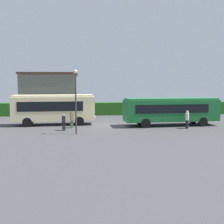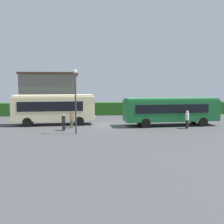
{
  "view_description": "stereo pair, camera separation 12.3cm",
  "coord_description": "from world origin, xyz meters",
  "px_view_note": "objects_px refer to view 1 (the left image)",
  "views": [
    {
      "loc": [
        -2.13,
        -29.39,
        4.61
      ],
      "look_at": [
        0.54,
        0.04,
        1.47
      ],
      "focal_mm": 43.21,
      "sensor_mm": 36.0,
      "label": 1
    },
    {
      "loc": [
        -2.01,
        -29.4,
        4.61
      ],
      "look_at": [
        0.54,
        0.04,
        1.47
      ],
      "focal_mm": 43.21,
      "sensor_mm": 36.0,
      "label": 2
    }
  ],
  "objects_px": {
    "person_center": "(72,120)",
    "traffic_cone": "(147,114)",
    "bus_green": "(171,110)",
    "person_right": "(187,119)",
    "bus_cream": "(54,108)",
    "lamppost": "(76,94)",
    "person_left": "(64,122)"
  },
  "relations": [
    {
      "from": "bus_green",
      "to": "traffic_cone",
      "type": "xyz_separation_m",
      "value": [
        -0.78,
        8.27,
        -1.46
      ]
    },
    {
      "from": "bus_cream",
      "to": "traffic_cone",
      "type": "height_order",
      "value": "bus_cream"
    },
    {
      "from": "person_center",
      "to": "traffic_cone",
      "type": "height_order",
      "value": "person_center"
    },
    {
      "from": "person_left",
      "to": "traffic_cone",
      "type": "relative_size",
      "value": 2.72
    },
    {
      "from": "bus_cream",
      "to": "person_left",
      "type": "xyz_separation_m",
      "value": [
        1.38,
        -3.82,
        -1.06
      ]
    },
    {
      "from": "person_right",
      "to": "bus_green",
      "type": "bearing_deg",
      "value": 150.56
    },
    {
      "from": "bus_green",
      "to": "person_center",
      "type": "height_order",
      "value": "bus_green"
    },
    {
      "from": "lamppost",
      "to": "bus_cream",
      "type": "bearing_deg",
      "value": 114.78
    },
    {
      "from": "person_left",
      "to": "person_center",
      "type": "height_order",
      "value": "person_center"
    },
    {
      "from": "bus_cream",
      "to": "person_center",
      "type": "height_order",
      "value": "bus_cream"
    },
    {
      "from": "person_left",
      "to": "bus_green",
      "type": "bearing_deg",
      "value": -7.13
    },
    {
      "from": "person_left",
      "to": "person_right",
      "type": "bearing_deg",
      "value": -17.27
    },
    {
      "from": "person_right",
      "to": "lamppost",
      "type": "bearing_deg",
      "value": -136.53
    },
    {
      "from": "lamppost",
      "to": "person_left",
      "type": "bearing_deg",
      "value": 123.31
    },
    {
      "from": "person_right",
      "to": "traffic_cone",
      "type": "distance_m",
      "value": 10.5
    },
    {
      "from": "person_left",
      "to": "traffic_cone",
      "type": "height_order",
      "value": "person_left"
    },
    {
      "from": "traffic_cone",
      "to": "person_center",
      "type": "bearing_deg",
      "value": -138.13
    },
    {
      "from": "bus_cream",
      "to": "traffic_cone",
      "type": "xyz_separation_m",
      "value": [
        12.05,
        6.67,
        -1.61
      ]
    },
    {
      "from": "traffic_cone",
      "to": "lamppost",
      "type": "xyz_separation_m",
      "value": [
        -9.38,
        -12.46,
        3.32
      ]
    },
    {
      "from": "bus_cream",
      "to": "lamppost",
      "type": "bearing_deg",
      "value": -69.02
    },
    {
      "from": "person_center",
      "to": "lamppost",
      "type": "distance_m",
      "value": 4.5
    },
    {
      "from": "person_left",
      "to": "lamppost",
      "type": "bearing_deg",
      "value": -74.77
    },
    {
      "from": "lamppost",
      "to": "traffic_cone",
      "type": "bearing_deg",
      "value": 53.04
    },
    {
      "from": "person_right",
      "to": "lamppost",
      "type": "height_order",
      "value": "lamppost"
    },
    {
      "from": "traffic_cone",
      "to": "lamppost",
      "type": "distance_m",
      "value": 15.94
    },
    {
      "from": "bus_green",
      "to": "person_right",
      "type": "height_order",
      "value": "bus_green"
    },
    {
      "from": "traffic_cone",
      "to": "bus_cream",
      "type": "bearing_deg",
      "value": -151.03
    },
    {
      "from": "bus_green",
      "to": "person_center",
      "type": "xyz_separation_m",
      "value": [
        -10.76,
        -0.67,
        -0.89
      ]
    },
    {
      "from": "person_right",
      "to": "lamppost",
      "type": "distance_m",
      "value": 11.74
    },
    {
      "from": "person_left",
      "to": "person_right",
      "type": "relative_size",
      "value": 0.88
    },
    {
      "from": "person_left",
      "to": "person_right",
      "type": "distance_m",
      "value": 12.53
    },
    {
      "from": "person_left",
      "to": "traffic_cone",
      "type": "xyz_separation_m",
      "value": [
        10.67,
        10.49,
        -0.55
      ]
    }
  ]
}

